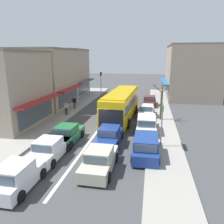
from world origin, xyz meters
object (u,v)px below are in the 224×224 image
object	(u,v)px
pedestrian_browsing_midblock	(66,107)
street_tree_right	(161,103)
sedan_behind_bus_mid	(109,136)
hatchback_queue_far_back	(17,177)
parked_sedan_kerb_third	(146,111)
sedan_adjacent_lane_lead	(49,150)
pedestrian_with_handbag_near	(74,102)
traffic_light_downstreet	(101,79)
sedan_behind_bus_near	(67,135)
city_bus	(122,103)
parked_wagon_kerb_second	(146,124)
parked_sedan_kerb_rear	(150,101)
directional_road_sign	(162,115)
sedan_queue_gap_filler	(99,160)
parked_wagon_kerb_front	(146,146)

from	to	relation	value
pedestrian_browsing_midblock	street_tree_right	bearing A→B (deg)	0.81
sedan_behind_bus_mid	hatchback_queue_far_back	world-z (taller)	hatchback_queue_far_back
pedestrian_browsing_midblock	parked_sedan_kerb_third	bearing A→B (deg)	7.71
sedan_adjacent_lane_lead	pedestrian_browsing_midblock	distance (m)	11.33
pedestrian_with_handbag_near	parked_sedan_kerb_third	bearing A→B (deg)	-10.77
parked_sedan_kerb_third	traffic_light_downstreet	bearing A→B (deg)	122.09
sedan_behind_bus_mid	sedan_adjacent_lane_lead	world-z (taller)	same
hatchback_queue_far_back	sedan_behind_bus_near	world-z (taller)	hatchback_queue_far_back
city_bus	traffic_light_downstreet	distance (m)	16.55
hatchback_queue_far_back	parked_sedan_kerb_third	world-z (taller)	hatchback_queue_far_back
parked_sedan_kerb_third	city_bus	bearing A→B (deg)	-151.34
parked_wagon_kerb_second	parked_sedan_kerb_rear	bearing A→B (deg)	89.29
parked_wagon_kerb_second	pedestrian_browsing_midblock	xyz separation A→B (m)	(-9.64, 4.01, 0.32)
pedestrian_with_handbag_near	sedan_behind_bus_mid	bearing A→B (deg)	-57.33
sedan_adjacent_lane_lead	hatchback_queue_far_back	distance (m)	3.66
parked_sedan_kerb_third	hatchback_queue_far_back	bearing A→B (deg)	-112.23
parked_sedan_kerb_rear	street_tree_right	xyz separation A→B (m)	(1.32, -7.15, 1.35)
parked_wagon_kerb_second	hatchback_queue_far_back	bearing A→B (deg)	-122.14
parked_sedan_kerb_third	parked_sedan_kerb_rear	size ratio (longest dim) A/B	1.00
city_bus	hatchback_queue_far_back	xyz separation A→B (m)	(-3.72, -14.35, -1.17)
city_bus	traffic_light_downstreet	xyz separation A→B (m)	(-5.96, 15.41, 0.97)
sedan_behind_bus_near	parked_sedan_kerb_third	size ratio (longest dim) A/B	1.01
sedan_behind_bus_mid	traffic_light_downstreet	xyz separation A→B (m)	(-5.97, 22.72, 2.19)
sedan_behind_bus_near	parked_sedan_kerb_rear	xyz separation A→B (m)	(6.63, 15.10, 0.00)
directional_road_sign	pedestrian_browsing_midblock	distance (m)	13.31
sedan_queue_gap_filler	parked_wagon_kerb_second	xyz separation A→B (m)	(2.72, 7.82, 0.08)
sedan_behind_bus_near	street_tree_right	distance (m)	11.32
sedan_queue_gap_filler	directional_road_sign	xyz separation A→B (m)	(3.94, 4.30, 2.01)
parked_wagon_kerb_second	traffic_light_downstreet	bearing A→B (deg)	114.80
sedan_adjacent_lane_lead	parked_wagon_kerb_second	distance (m)	9.53
parked_wagon_kerb_front	directional_road_sign	bearing A→B (deg)	56.90
sedan_adjacent_lane_lead	parked_sedan_kerb_third	size ratio (longest dim) A/B	1.00
sedan_behind_bus_near	pedestrian_with_handbag_near	distance (m)	11.37
sedan_behind_bus_mid	parked_wagon_kerb_front	bearing A→B (deg)	-29.86
directional_road_sign	parked_wagon_kerb_second	bearing A→B (deg)	109.08
traffic_light_downstreet	directional_road_sign	distance (m)	24.86
sedan_behind_bus_near	pedestrian_browsing_midblock	bearing A→B (deg)	112.04
parked_wagon_kerb_front	pedestrian_with_handbag_near	distance (m)	15.79
traffic_light_downstreet	pedestrian_browsing_midblock	distance (m)	15.31
parked_sedan_kerb_rear	street_tree_right	distance (m)	7.40
sedan_queue_gap_filler	sedan_behind_bus_near	size ratio (longest dim) A/B	0.99
street_tree_right	city_bus	bearing A→B (deg)	-175.05
street_tree_right	pedestrian_browsing_midblock	world-z (taller)	street_tree_right
directional_road_sign	street_tree_right	world-z (taller)	street_tree_right
sedan_behind_bus_near	parked_wagon_kerb_front	distance (m)	6.74
parked_wagon_kerb_second	directional_road_sign	world-z (taller)	directional_road_sign
sedan_queue_gap_filler	street_tree_right	distance (m)	12.77
sedan_queue_gap_filler	pedestrian_browsing_midblock	xyz separation A→B (m)	(-6.92, 11.83, 0.40)
parked_wagon_kerb_front	hatchback_queue_far_back	bearing A→B (deg)	-141.70
sedan_behind_bus_mid	parked_wagon_kerb_second	world-z (taller)	parked_wagon_kerb_second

